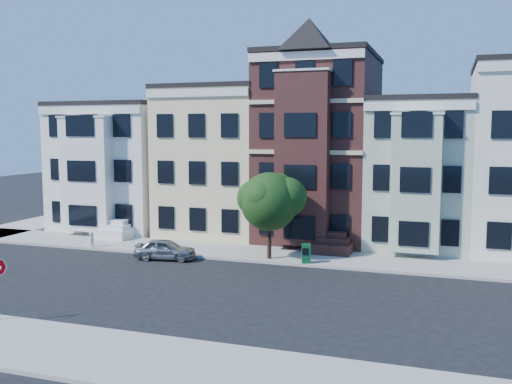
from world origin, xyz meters
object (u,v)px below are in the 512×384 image
(street_tree, at_px, (269,206))
(parked_car, at_px, (165,249))
(newspaper_box, at_px, (306,253))
(fire_hydrant, at_px, (92,241))

(street_tree, height_order, parked_car, street_tree)
(street_tree, distance_m, newspaper_box, 3.35)
(street_tree, bearing_deg, parked_car, -164.94)
(street_tree, height_order, newspaper_box, street_tree)
(street_tree, relative_size, parked_car, 1.73)
(street_tree, xyz_separation_m, parked_car, (-5.70, -1.53, -2.55))
(street_tree, relative_size, fire_hydrant, 7.94)
(parked_car, relative_size, newspaper_box, 3.32)
(fire_hydrant, bearing_deg, newspaper_box, 0.00)
(parked_car, xyz_separation_m, newspaper_box, (7.92, 1.10, 0.08))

